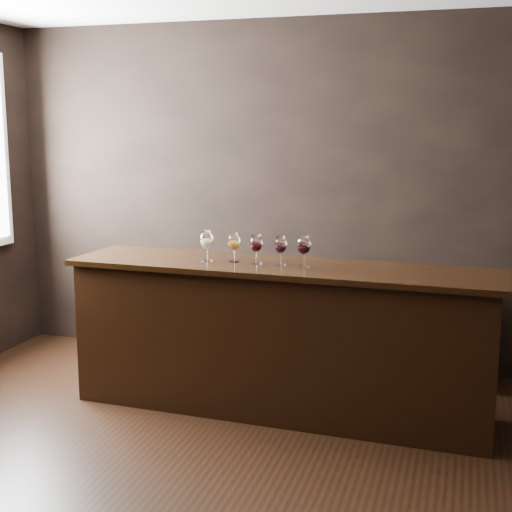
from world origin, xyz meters
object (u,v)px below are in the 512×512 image
(glass_red_b, at_px, (281,245))
(bar_counter, at_px, (280,341))
(glass_white, at_px, (207,240))
(glass_red_c, at_px, (304,245))
(glass_amber, at_px, (234,242))
(back_bar_shelf, at_px, (323,321))
(glass_red_a, at_px, (256,244))

(glass_red_b, bearing_deg, bar_counter, 101.14)
(glass_white, distance_m, glass_red_c, 0.69)
(bar_counter, distance_m, glass_amber, 0.75)
(bar_counter, height_order, glass_white, glass_white)
(glass_white, xyz_separation_m, glass_red_c, (0.69, -0.03, 0.00))
(back_bar_shelf, relative_size, glass_red_c, 10.54)
(bar_counter, relative_size, glass_red_b, 14.45)
(glass_red_b, bearing_deg, glass_red_c, -10.84)
(glass_red_c, bearing_deg, back_bar_shelf, 93.09)
(glass_white, distance_m, glass_red_b, 0.53)
(back_bar_shelf, bearing_deg, bar_counter, -97.45)
(glass_amber, bearing_deg, glass_white, -173.42)
(glass_red_a, xyz_separation_m, glass_red_b, (0.17, 0.01, -0.00))
(glass_red_a, bearing_deg, back_bar_shelf, 72.55)
(back_bar_shelf, bearing_deg, glass_red_c, -86.91)
(glass_white, distance_m, glass_red_a, 0.36)
(back_bar_shelf, xyz_separation_m, glass_white, (-0.64, -0.91, 0.77))
(glass_red_b, bearing_deg, glass_amber, 177.00)
(glass_white, height_order, glass_red_a, glass_white)
(glass_amber, height_order, glass_red_c, glass_red_c)
(glass_red_a, relative_size, glass_red_c, 0.93)
(back_bar_shelf, relative_size, glass_white, 10.66)
(back_bar_shelf, xyz_separation_m, glass_red_c, (0.05, -0.93, 0.77))
(bar_counter, height_order, glass_red_c, glass_red_c)
(back_bar_shelf, xyz_separation_m, glass_amber, (-0.45, -0.88, 0.76))
(bar_counter, bearing_deg, glass_red_a, -173.22)
(bar_counter, xyz_separation_m, glass_amber, (-0.33, 0.01, 0.67))
(glass_red_a, bearing_deg, glass_red_b, 2.54)
(glass_red_c, bearing_deg, bar_counter, 167.52)
(bar_counter, bearing_deg, glass_red_b, -76.39)
(glass_white, height_order, glass_red_c, glass_red_c)
(glass_red_a, distance_m, glass_red_c, 0.34)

